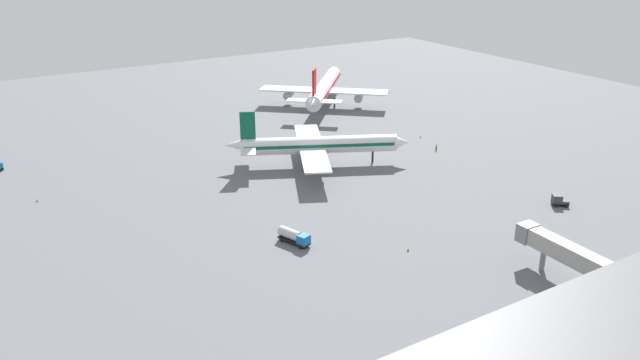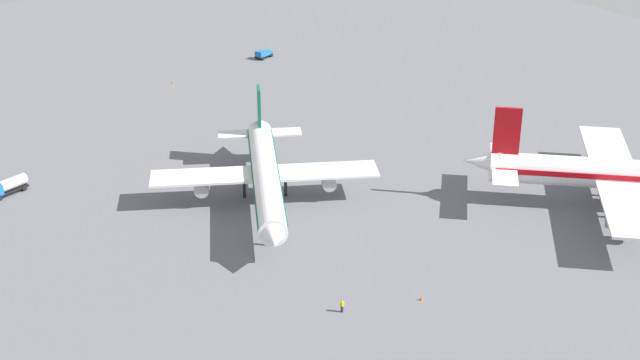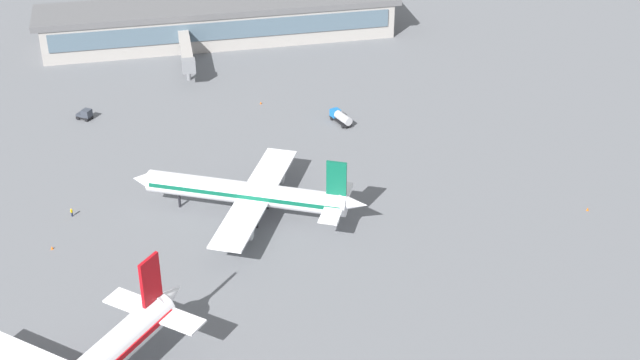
# 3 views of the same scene
# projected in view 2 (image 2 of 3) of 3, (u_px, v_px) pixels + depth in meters

# --- Properties ---
(ground) EXTENTS (288.00, 288.00, 0.00)m
(ground) POSITION_uv_depth(u_px,v_px,m) (204.00, 201.00, 138.56)
(ground) COLOR slate
(airplane_at_gate) EXTENTS (40.67, 33.81, 13.28)m
(airplane_at_gate) POSITION_uv_depth(u_px,v_px,m) (265.00, 175.00, 135.85)
(airplane_at_gate) COLOR white
(airplane_at_gate) RESTS_ON ground
(airplane_taxiing) EXTENTS (37.39, 40.79, 15.18)m
(airplane_taxiing) POSITION_uv_depth(u_px,v_px,m) (627.00, 175.00, 134.34)
(airplane_taxiing) COLOR white
(airplane_taxiing) RESTS_ON ground
(pushback_tractor) EXTENTS (3.49, 4.79, 1.90)m
(pushback_tractor) POSITION_uv_depth(u_px,v_px,m) (263.00, 54.00, 204.89)
(pushback_tractor) COLOR black
(pushback_tractor) RESTS_ON ground
(fuel_truck) EXTENTS (3.86, 6.57, 2.50)m
(fuel_truck) POSITION_uv_depth(u_px,v_px,m) (8.00, 186.00, 140.41)
(fuel_truck) COLOR black
(fuel_truck) RESTS_ON ground
(ground_crew_worker) EXTENTS (0.42, 0.58, 1.67)m
(ground_crew_worker) POSITION_uv_depth(u_px,v_px,m) (342.00, 306.00, 110.45)
(ground_crew_worker) COLOR #1E2338
(ground_crew_worker) RESTS_ON ground
(safety_cone_mid_apron) EXTENTS (0.44, 0.44, 0.60)m
(safety_cone_mid_apron) POSITION_uv_depth(u_px,v_px,m) (173.00, 82.00, 189.33)
(safety_cone_mid_apron) COLOR #EA590C
(safety_cone_mid_apron) RESTS_ON ground
(safety_cone_far_side) EXTENTS (0.44, 0.44, 0.60)m
(safety_cone_far_side) POSITION_uv_depth(u_px,v_px,m) (421.00, 298.00, 113.08)
(safety_cone_far_side) COLOR #EA590C
(safety_cone_far_side) RESTS_ON ground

